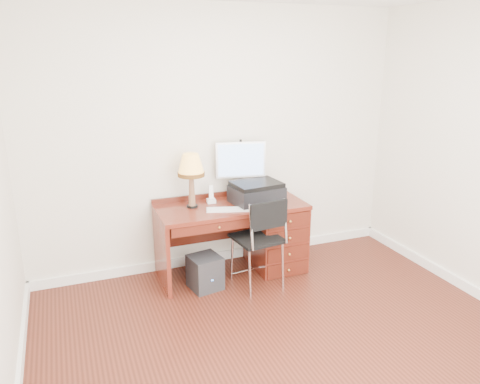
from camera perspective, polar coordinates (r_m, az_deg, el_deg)
name	(u,v)px	position (r m, az deg, el deg)	size (l,w,h in m)	color
ground	(293,347)	(3.91, 6.48, -18.32)	(4.00, 4.00, 0.00)	#3B150D
room_shell	(261,303)	(4.36, 2.57, -13.39)	(4.00, 4.00, 4.00)	silver
desk	(260,232)	(4.95, 2.44, -4.84)	(1.50, 0.67, 0.75)	maroon
monitor	(240,163)	(4.86, 0.03, 3.57)	(0.52, 0.20, 0.60)	silver
keyboard	(229,209)	(4.57, -1.37, -2.14)	(0.43, 0.12, 0.02)	white
mouse_pad	(273,201)	(4.83, 4.08, -1.04)	(0.22, 0.22, 0.04)	black
printer	(256,193)	(4.76, 2.02, -0.08)	(0.53, 0.43, 0.22)	black
leg_lamp	(191,168)	(4.57, -5.99, 2.88)	(0.26, 0.26, 0.54)	black
phone	(211,198)	(4.78, -3.55, -0.69)	(0.09, 0.09, 0.18)	white
pen_cup	(248,192)	(4.95, 0.94, -0.05)	(0.09, 0.09, 0.11)	black
chair	(260,234)	(4.50, 2.48, -5.14)	(0.48, 0.48, 0.92)	black
equipment_box	(205,272)	(4.65, -4.28, -9.72)	(0.29, 0.29, 0.33)	black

